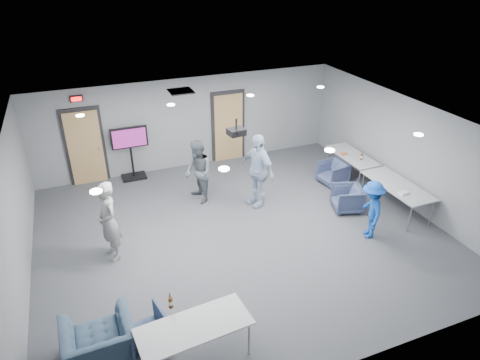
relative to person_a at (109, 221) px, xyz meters
name	(u,v)px	position (x,y,z in m)	size (l,w,h in m)	color
floor	(240,233)	(2.84, -0.22, -0.88)	(9.00, 9.00, 0.00)	#36393E
ceiling	(240,124)	(2.84, -0.22, 1.82)	(9.00, 9.00, 0.00)	silver
wall_back	(190,123)	(2.84, 3.78, 0.47)	(9.00, 0.02, 2.70)	gray
wall_front	(344,305)	(2.84, -4.22, 0.47)	(9.00, 0.02, 2.70)	gray
wall_left	(14,225)	(-1.66, -0.22, 0.47)	(0.02, 8.00, 2.70)	gray
wall_right	(404,151)	(7.34, -0.22, 0.47)	(0.02, 8.00, 2.70)	gray
door_left	(85,147)	(-0.16, 3.74, 0.18)	(1.06, 0.17, 2.24)	black
door_right	(228,127)	(4.04, 3.74, 0.18)	(1.06, 0.17, 2.24)	black
exit_sign	(76,99)	(-0.16, 3.72, 1.57)	(0.32, 0.08, 0.16)	black
hvac_diffuser	(181,91)	(2.34, 2.58, 1.80)	(0.60, 0.60, 0.03)	black
downlights	(240,125)	(2.84, -0.22, 1.80)	(6.18, 3.78, 0.02)	white
person_a	(109,221)	(0.00, 0.00, 0.00)	(0.64, 0.42, 1.77)	gray
person_b	(198,172)	(2.41, 1.57, -0.05)	(0.81, 0.63, 1.67)	#535B64
person_c	(257,170)	(3.75, 0.87, 0.08)	(1.13, 0.47, 1.93)	#AABCDA
person_d	(371,210)	(5.54, -1.40, -0.19)	(0.90, 0.52, 1.39)	#17449B
chair_right_a	(333,173)	(6.19, 1.10, -0.56)	(0.69, 0.71, 0.64)	#3C4669
chair_right_b	(347,199)	(5.74, -0.26, -0.56)	(0.69, 0.71, 0.64)	#36415E
chair_front_a	(144,330)	(0.19, -2.62, -0.57)	(0.67, 0.69, 0.63)	#3B4967
chair_front_b	(99,342)	(-0.53, -2.62, -0.54)	(1.07, 0.94, 0.70)	#394E63
table_right_a	(352,157)	(6.84, 1.18, -0.20)	(0.72, 1.72, 0.73)	#A5A7AA
table_right_b	(397,186)	(6.84, -0.72, -0.20)	(0.81, 1.95, 0.73)	#A5A7AA
table_front_left	(194,328)	(0.88, -3.22, -0.20)	(1.82, 0.88, 0.73)	#A5A7AA
bottle_front	(171,302)	(0.65, -2.70, -0.04)	(0.08, 0.08, 0.30)	#4F290D
bottle_right	(362,157)	(6.88, 0.82, -0.06)	(0.07, 0.07, 0.26)	#4F290D
snack_box	(344,154)	(6.63, 1.29, -0.13)	(0.18, 0.12, 0.04)	#BA502E
wrapper	(404,193)	(6.67, -1.14, -0.13)	(0.22, 0.15, 0.05)	silver
tv_stand	(131,150)	(1.02, 3.53, 0.00)	(1.01, 0.48, 1.56)	black
projector	(236,132)	(2.89, 0.11, 1.52)	(0.39, 0.36, 0.36)	black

